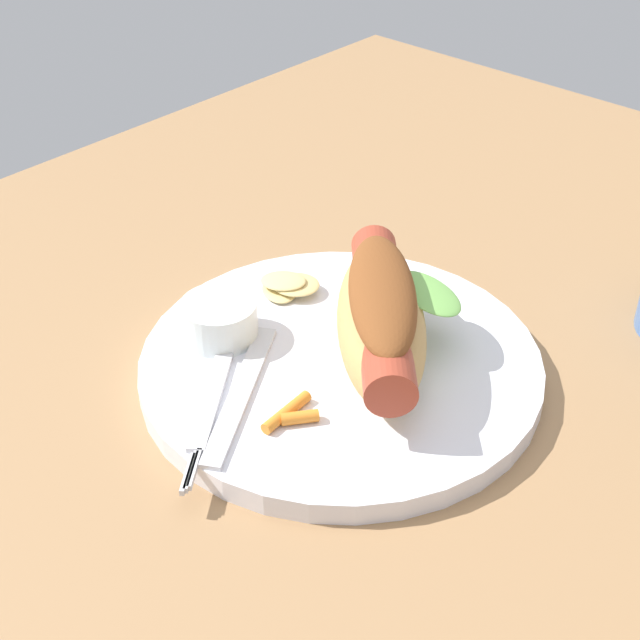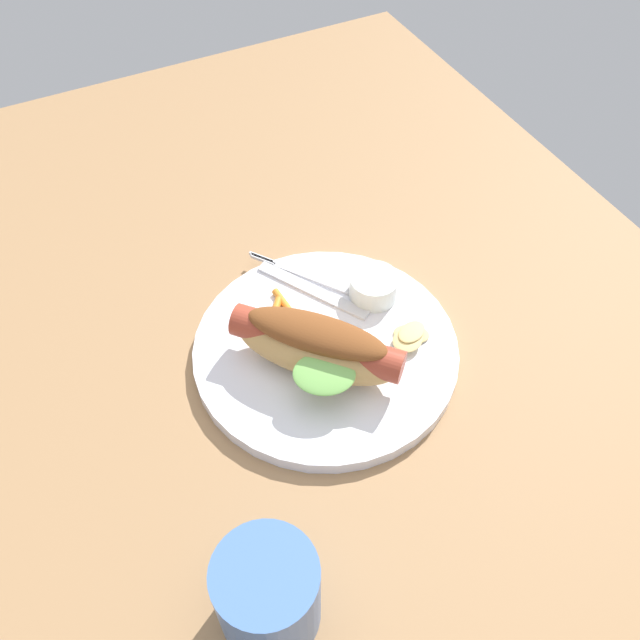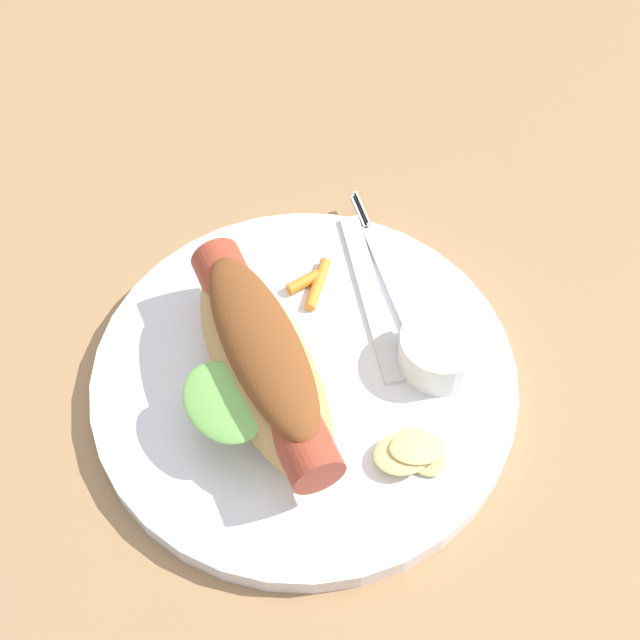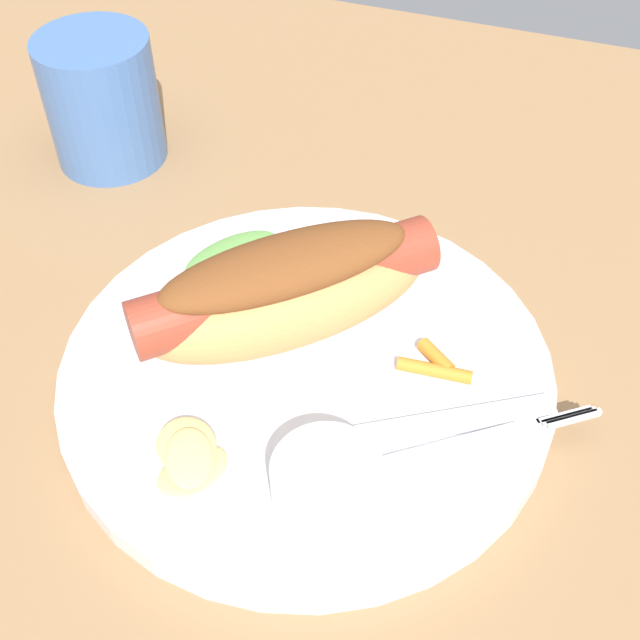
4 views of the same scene
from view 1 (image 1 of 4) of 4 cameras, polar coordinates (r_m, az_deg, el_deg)
name	(u,v)px [view 1 (image 1 of 4)]	position (r cm, az deg, el deg)	size (l,w,h in cm)	color
ground_plane	(324,409)	(63.95, 0.25, -5.48)	(120.00, 90.00, 1.80)	#9E754C
plate	(341,366)	(64.91, 1.27, -2.82)	(27.90, 27.90, 1.60)	white
hot_dog	(382,315)	(62.54, 3.82, 0.28)	(16.43, 15.90, 6.56)	tan
sauce_ramekin	(219,320)	(65.87, -6.19, 0.01)	(5.41, 5.41, 2.83)	white
fork	(210,403)	(60.69, -6.76, -5.09)	(12.57, 9.73, 0.40)	silver
knife	(241,393)	(61.32, -4.87, -4.47)	(14.20, 1.40, 0.36)	silver
chips_pile	(287,285)	(70.55, -2.06, 2.15)	(5.21, 5.66, 1.48)	#D9C27A
carrot_garnish	(292,414)	(59.20, -1.74, -5.79)	(4.21, 2.58, 0.82)	orange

